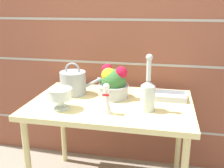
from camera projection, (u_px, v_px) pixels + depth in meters
brick_wall at (123, 41)px, 2.20m from camera, size 3.60×0.08×2.20m
patio_table at (111, 112)px, 1.87m from camera, size 1.13×0.74×0.74m
watering_can at (74, 83)px, 1.98m from camera, size 0.34×0.19×0.25m
crystal_pedestal_bowl at (60, 95)px, 1.70m from camera, size 0.16×0.16×0.14m
flower_planter at (114, 83)px, 1.90m from camera, size 0.23×0.23×0.24m
glass_decanter at (148, 93)px, 1.67m from camera, size 0.09×0.09×0.37m
figurine_vase at (106, 101)px, 1.63m from camera, size 0.08×0.08×0.20m
wire_tray at (166, 97)px, 1.91m from camera, size 0.29×0.17×0.04m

